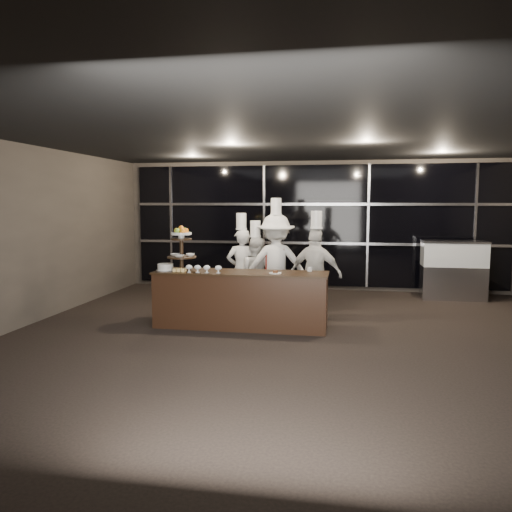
% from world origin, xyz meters
% --- Properties ---
extents(room, '(10.00, 10.00, 10.00)m').
position_xyz_m(room, '(0.00, 0.00, 1.50)').
color(room, black).
rests_on(room, ground).
extents(window_wall, '(8.60, 0.10, 2.80)m').
position_xyz_m(window_wall, '(0.00, 4.94, 1.50)').
color(window_wall, black).
rests_on(window_wall, ground).
extents(buffet_counter, '(2.84, 0.74, 0.92)m').
position_xyz_m(buffet_counter, '(-0.97, 1.15, 0.47)').
color(buffet_counter, black).
rests_on(buffet_counter, ground).
extents(display_stand, '(0.48, 0.48, 0.74)m').
position_xyz_m(display_stand, '(-1.97, 1.15, 1.34)').
color(display_stand, black).
rests_on(display_stand, buffet_counter).
extents(compotes, '(0.60, 0.11, 0.12)m').
position_xyz_m(compotes, '(-1.54, 0.93, 1.00)').
color(compotes, silver).
rests_on(compotes, buffet_counter).
extents(layer_cake, '(0.30, 0.30, 0.11)m').
position_xyz_m(layer_cake, '(-2.24, 1.10, 0.97)').
color(layer_cake, white).
rests_on(layer_cake, buffet_counter).
extents(pastry_squares, '(0.20, 0.13, 0.05)m').
position_xyz_m(pastry_squares, '(-1.96, 0.99, 0.95)').
color(pastry_squares, '#FDD47B').
rests_on(pastry_squares, buffet_counter).
extents(small_plate, '(0.20, 0.20, 0.05)m').
position_xyz_m(small_plate, '(-0.39, 1.05, 0.94)').
color(small_plate, white).
rests_on(small_plate, buffet_counter).
extents(chef_cup, '(0.08, 0.08, 0.07)m').
position_xyz_m(chef_cup, '(0.13, 1.40, 0.96)').
color(chef_cup, white).
rests_on(chef_cup, buffet_counter).
extents(display_case, '(1.31, 0.57, 1.24)m').
position_xyz_m(display_case, '(2.96, 4.30, 0.69)').
color(display_case, '#A5A5AA').
rests_on(display_case, ground).
extents(chef_a, '(0.67, 0.58, 1.85)m').
position_xyz_m(chef_a, '(-1.21, 2.37, 0.81)').
color(chef_a, silver).
rests_on(chef_a, ground).
extents(chef_b, '(0.78, 0.67, 1.71)m').
position_xyz_m(chef_b, '(-0.95, 2.38, 0.72)').
color(chef_b, white).
rests_on(chef_b, ground).
extents(chef_c, '(1.28, 0.89, 2.12)m').
position_xyz_m(chef_c, '(-0.55, 2.30, 0.92)').
color(chef_c, white).
rests_on(chef_c, ground).
extents(chef_d, '(1.01, 0.64, 1.90)m').
position_xyz_m(chef_d, '(0.20, 1.93, 0.82)').
color(chef_d, silver).
rests_on(chef_d, ground).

